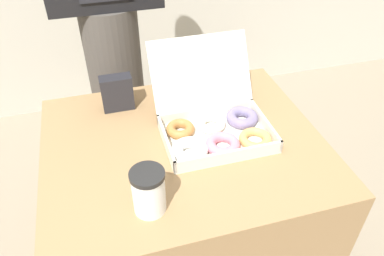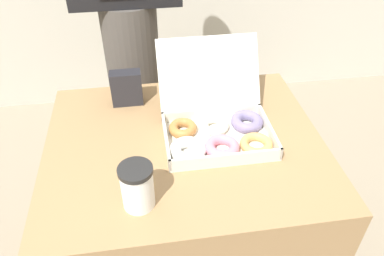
% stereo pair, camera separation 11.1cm
% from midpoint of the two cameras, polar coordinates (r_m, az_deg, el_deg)
% --- Properties ---
extents(table, '(0.87, 0.72, 0.71)m').
position_cam_midpoint_polar(table, '(1.43, -3.35, -13.10)').
color(table, '#99754C').
rests_on(table, ground_plane).
extents(donut_box, '(0.36, 0.37, 0.25)m').
position_cam_midpoint_polar(donut_box, '(1.18, 0.76, 0.29)').
color(donut_box, silver).
rests_on(donut_box, table).
extents(coffee_cup, '(0.09, 0.09, 0.13)m').
position_cam_midpoint_polar(coffee_cup, '(0.95, -10.00, -9.63)').
color(coffee_cup, white).
rests_on(coffee_cup, table).
extents(napkin_holder, '(0.11, 0.05, 0.13)m').
position_cam_midpoint_polar(napkin_holder, '(1.32, -13.74, 5.13)').
color(napkin_holder, '#232328').
rests_on(napkin_holder, table).
extents(person_customer, '(0.42, 0.23, 1.76)m').
position_cam_midpoint_polar(person_customer, '(1.57, -15.03, 17.42)').
color(person_customer, '#4C4742').
rests_on(person_customer, ground_plane).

